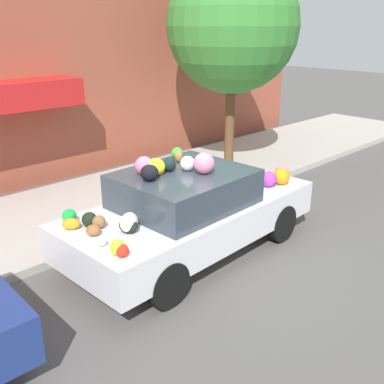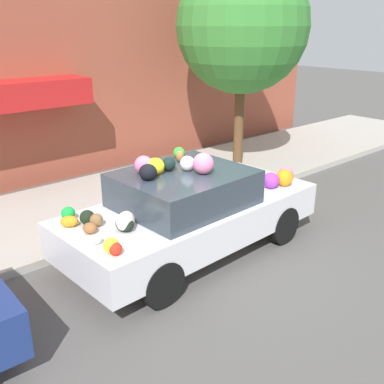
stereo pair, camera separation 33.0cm
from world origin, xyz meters
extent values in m
plane|color=#565451|center=(0.00, 0.00, 0.00)|extent=(60.00, 60.00, 0.00)
cube|color=#B2ADA3|center=(0.00, 2.70, 0.07)|extent=(24.00, 3.20, 0.14)
cube|color=#9E4C38|center=(0.00, 4.95, 2.51)|extent=(18.00, 0.30, 5.01)
cube|color=red|center=(-0.97, 4.35, 2.18)|extent=(2.95, 0.90, 0.55)
cylinder|color=brown|center=(3.81, 2.62, 1.27)|extent=(0.24, 0.24, 2.26)
sphere|color=#388433|center=(3.81, 2.62, 3.49)|extent=(3.12, 3.12, 3.12)
cylinder|color=red|center=(-0.02, 1.78, 0.41)|extent=(0.20, 0.20, 0.55)
sphere|color=red|center=(-0.02, 1.78, 0.75)|extent=(0.18, 0.18, 0.18)
cube|color=silver|center=(0.00, 0.01, 0.61)|extent=(4.40, 2.02, 0.56)
cube|color=#333D47|center=(-0.17, 0.00, 1.15)|extent=(2.02, 1.70, 0.53)
cylinder|color=black|center=(1.30, 0.91, 0.33)|extent=(0.66, 0.21, 0.65)
cylinder|color=black|center=(1.38, -0.78, 0.33)|extent=(0.66, 0.21, 0.65)
cylinder|color=black|center=(-1.38, 0.79, 0.33)|extent=(0.66, 0.21, 0.65)
cylinder|color=black|center=(-1.30, -0.90, 0.33)|extent=(0.66, 0.21, 0.65)
sphere|color=white|center=(-0.08, 0.02, 1.53)|extent=(0.32, 0.32, 0.23)
sphere|color=green|center=(1.96, -0.31, 0.97)|extent=(0.17, 0.17, 0.17)
ellipsoid|color=black|center=(1.05, 0.64, 1.01)|extent=(0.47, 0.46, 0.24)
ellipsoid|color=purple|center=(1.44, -0.40, 1.02)|extent=(0.40, 0.41, 0.27)
sphere|color=orange|center=(1.17, 0.66, 0.96)|extent=(0.20, 0.20, 0.14)
sphere|color=black|center=(-1.68, 0.31, 0.99)|extent=(0.24, 0.24, 0.21)
ellipsoid|color=white|center=(-1.37, -0.19, 1.02)|extent=(0.42, 0.40, 0.26)
sphere|color=yellow|center=(-1.87, -0.64, 0.99)|extent=(0.24, 0.24, 0.20)
sphere|color=orange|center=(1.70, -0.49, 1.03)|extent=(0.40, 0.40, 0.30)
sphere|color=green|center=(-1.82, 0.63, 0.99)|extent=(0.28, 0.28, 0.20)
sphere|color=black|center=(-0.31, 0.20, 1.52)|extent=(0.30, 0.30, 0.21)
ellipsoid|color=#955C31|center=(-1.80, 0.03, 0.96)|extent=(0.24, 0.25, 0.15)
sphere|color=pink|center=(1.91, -0.35, 1.02)|extent=(0.38, 0.38, 0.28)
sphere|color=red|center=(-1.86, -0.72, 0.97)|extent=(0.21, 0.21, 0.17)
ellipsoid|color=yellow|center=(-0.57, 0.20, 1.54)|extent=(0.40, 0.40, 0.25)
sphere|color=blue|center=(1.43, 0.24, 0.98)|extent=(0.26, 0.26, 0.20)
sphere|color=green|center=(0.24, 0.62, 1.51)|extent=(0.26, 0.26, 0.19)
ellipsoid|color=orange|center=(-1.91, 0.41, 0.96)|extent=(0.31, 0.29, 0.15)
ellipsoid|color=black|center=(-1.41, -0.22, 0.99)|extent=(0.31, 0.33, 0.21)
sphere|color=olive|center=(-1.62, 0.17, 0.98)|extent=(0.26, 0.26, 0.19)
ellipsoid|color=black|center=(-0.80, 0.05, 1.54)|extent=(0.35, 0.35, 0.24)
ellipsoid|color=white|center=(-1.89, -0.30, 0.95)|extent=(0.16, 0.18, 0.13)
sphere|color=pink|center=(0.00, -0.25, 1.58)|extent=(0.45, 0.45, 0.32)
sphere|color=pink|center=(-0.69, 0.32, 1.56)|extent=(0.29, 0.29, 0.28)
ellipsoid|color=#986434|center=(0.12, 0.45, 1.51)|extent=(0.19, 0.18, 0.19)
camera|label=1|loc=(-4.59, -4.79, 3.55)|focal=42.00mm
camera|label=2|loc=(-4.34, -5.02, 3.55)|focal=42.00mm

